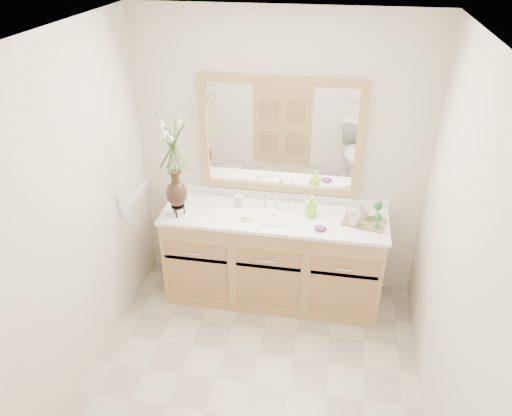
% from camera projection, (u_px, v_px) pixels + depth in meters
% --- Properties ---
extents(floor, '(2.60, 2.60, 0.00)m').
position_uv_depth(floor, '(251.00, 384.00, 3.60)').
color(floor, beige).
rests_on(floor, ground).
extents(ceiling, '(2.40, 2.60, 0.02)m').
position_uv_depth(ceiling, '(249.00, 41.00, 2.41)').
color(ceiling, white).
rests_on(ceiling, wall_back).
extents(wall_back, '(2.40, 0.02, 2.40)m').
position_uv_depth(wall_back, '(280.00, 159.00, 4.12)').
color(wall_back, white).
rests_on(wall_back, floor).
extents(wall_left, '(0.02, 2.60, 2.40)m').
position_uv_depth(wall_left, '(67.00, 228.00, 3.19)').
color(wall_left, white).
rests_on(wall_left, floor).
extents(wall_right, '(0.02, 2.60, 2.40)m').
position_uv_depth(wall_right, '(459.00, 267.00, 2.82)').
color(wall_right, white).
rests_on(wall_right, floor).
extents(vanity, '(1.80, 0.55, 0.80)m').
position_uv_depth(vanity, '(273.00, 258.00, 4.27)').
color(vanity, tan).
rests_on(vanity, floor).
extents(counter, '(1.84, 0.57, 0.03)m').
position_uv_depth(counter, '(274.00, 217.00, 4.07)').
color(counter, white).
rests_on(counter, vanity).
extents(sink, '(0.38, 0.34, 0.23)m').
position_uv_depth(sink, '(274.00, 222.00, 4.07)').
color(sink, white).
rests_on(sink, counter).
extents(mirror, '(1.32, 0.04, 0.97)m').
position_uv_depth(mirror, '(280.00, 137.00, 4.00)').
color(mirror, white).
rests_on(mirror, wall_back).
extents(switch_plate, '(0.02, 0.12, 0.12)m').
position_uv_depth(switch_plate, '(122.00, 201.00, 3.95)').
color(switch_plate, white).
rests_on(switch_plate, wall_left).
extents(flower_vase, '(0.20, 0.20, 0.81)m').
position_uv_depth(flower_vase, '(173.00, 153.00, 3.79)').
color(flower_vase, black).
rests_on(flower_vase, counter).
extents(tumbler, '(0.07, 0.07, 0.09)m').
position_uv_depth(tumbler, '(239.00, 201.00, 4.17)').
color(tumbler, beige).
rests_on(tumbler, counter).
extents(soap_dish, '(0.10, 0.10, 0.03)m').
position_uv_depth(soap_dish, '(246.00, 218.00, 3.99)').
color(soap_dish, beige).
rests_on(soap_dish, counter).
extents(soap_bottle, '(0.09, 0.09, 0.17)m').
position_uv_depth(soap_bottle, '(311.00, 206.00, 4.01)').
color(soap_bottle, '#A4EE38').
rests_on(soap_bottle, counter).
extents(purple_dish, '(0.10, 0.08, 0.03)m').
position_uv_depth(purple_dish, '(321.00, 228.00, 3.85)').
color(purple_dish, '#62256F').
rests_on(purple_dish, counter).
extents(tray, '(0.36, 0.28, 0.02)m').
position_uv_depth(tray, '(364.00, 222.00, 3.95)').
color(tray, brown).
rests_on(tray, counter).
extents(mug_left, '(0.13, 0.12, 0.10)m').
position_uv_depth(mug_left, '(354.00, 219.00, 3.88)').
color(mug_left, beige).
rests_on(mug_left, tray).
extents(mug_right, '(0.12, 0.11, 0.10)m').
position_uv_depth(mug_right, '(364.00, 212.00, 3.96)').
color(mug_right, beige).
rests_on(mug_right, tray).
extents(goblet_front, '(0.06, 0.06, 0.13)m').
position_uv_depth(goblet_front, '(378.00, 218.00, 3.82)').
color(goblet_front, '#267432').
rests_on(goblet_front, tray).
extents(goblet_back, '(0.07, 0.07, 0.15)m').
position_uv_depth(goblet_back, '(378.00, 207.00, 3.94)').
color(goblet_back, '#267432').
rests_on(goblet_back, tray).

